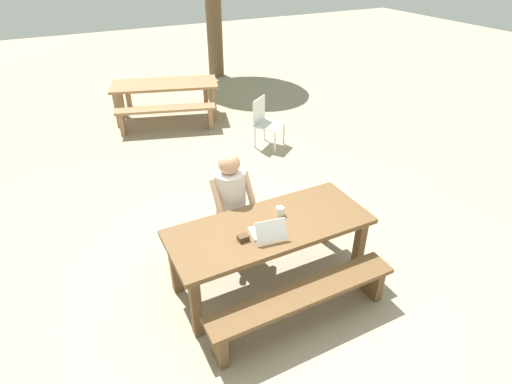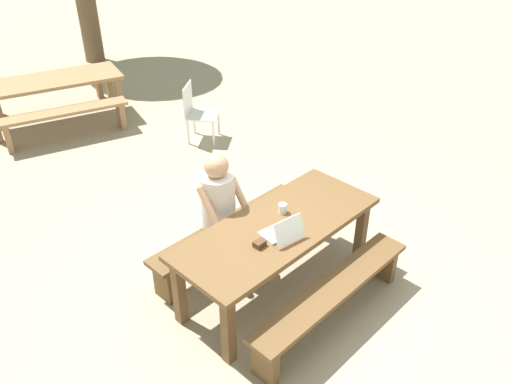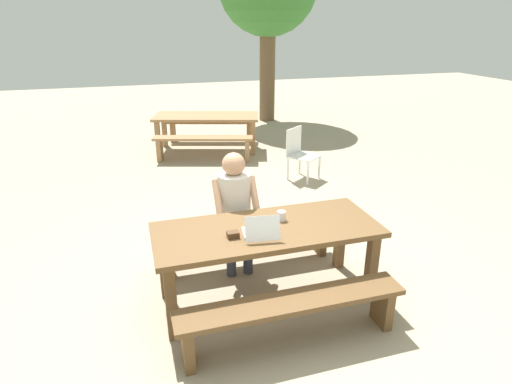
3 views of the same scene
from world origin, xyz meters
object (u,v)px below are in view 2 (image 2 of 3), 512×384
(laptop, at_px, (283,232))
(plastic_chair, at_px, (197,111))
(picnic_table_mid, at_px, (52,85))
(picnic_table_front, at_px, (278,234))
(person_seated, at_px, (220,204))
(coffee_mug, at_px, (283,208))
(small_pouch, at_px, (260,244))

(laptop, distance_m, plastic_chair, 3.60)
(laptop, bearing_deg, picnic_table_mid, -87.33)
(picnic_table_front, bearing_deg, laptop, -125.59)
(plastic_chair, bearing_deg, laptop, -154.55)
(plastic_chair, bearing_deg, person_seated, -162.14)
(picnic_table_front, xyz_separation_m, laptop, (-0.10, -0.15, 0.16))
(picnic_table_front, xyz_separation_m, coffee_mug, (0.17, 0.10, 0.15))
(coffee_mug, bearing_deg, small_pouch, -158.69)
(coffee_mug, xyz_separation_m, picnic_table_mid, (0.22, 4.98, -0.17))
(small_pouch, relative_size, plastic_chair, 0.12)
(coffee_mug, distance_m, plastic_chair, 3.26)
(picnic_table_front, height_order, laptop, laptop)
(plastic_chair, bearing_deg, picnic_table_mid, 82.82)
(laptop, relative_size, small_pouch, 3.30)
(picnic_table_front, xyz_separation_m, small_pouch, (-0.34, -0.10, 0.13))
(small_pouch, bearing_deg, laptop, -11.90)
(person_seated, bearing_deg, picnic_table_mid, 83.15)
(laptop, distance_m, coffee_mug, 0.37)
(coffee_mug, distance_m, person_seated, 0.61)
(person_seated, xyz_separation_m, picnic_table_mid, (0.54, 4.46, -0.13))
(person_seated, bearing_deg, plastic_chair, 54.66)
(coffee_mug, bearing_deg, plastic_chair, 64.56)
(picnic_table_front, relative_size, coffee_mug, 22.63)
(laptop, bearing_deg, picnic_table_front, -117.45)
(coffee_mug, distance_m, picnic_table_mid, 4.98)
(laptop, xyz_separation_m, plastic_chair, (1.67, 3.17, -0.36))
(person_seated, relative_size, picnic_table_mid, 0.58)
(picnic_table_front, relative_size, person_seated, 1.60)
(picnic_table_mid, bearing_deg, person_seated, -79.94)
(picnic_table_front, relative_size, picnic_table_mid, 0.92)
(person_seated, distance_m, picnic_table_mid, 4.49)
(picnic_table_front, xyz_separation_m, picnic_table_mid, (0.40, 5.08, -0.02))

